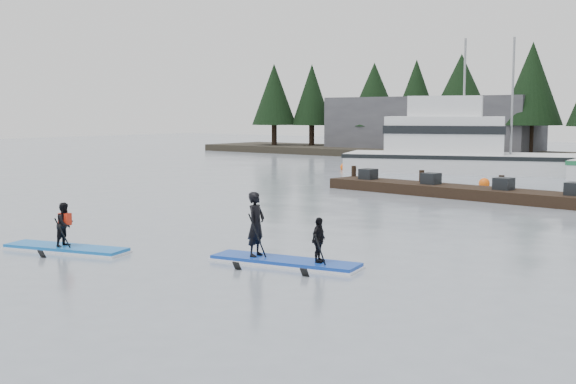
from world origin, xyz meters
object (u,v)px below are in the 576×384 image
Objects in this scene: paddleboard_duo at (280,244)px; paddleboard_solo at (66,238)px; floating_dock at (471,193)px; fishing_boat_large at (467,161)px.

paddleboard_solo is at bearing -169.12° from paddleboard_duo.
floating_dock is 3.96× the size of paddleboard_solo.
fishing_boat_large is 30.62m from paddleboard_solo.
fishing_boat_large is 13.91m from floating_dock.
fishing_boat_large reaches higher than paddleboard_duo.
paddleboard_duo is (7.70, -28.33, -0.18)m from fishing_boat_large.
paddleboard_solo is 5.98m from paddleboard_duo.
fishing_boat_large is at bearing 94.48° from paddleboard_duo.
floating_dock is 3.70× the size of paddleboard_duo.
paddleboard_duo reaches higher than floating_dock.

